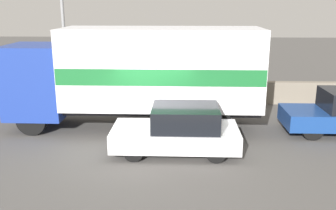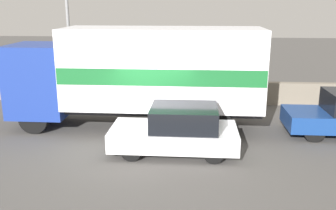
# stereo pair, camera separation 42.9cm
# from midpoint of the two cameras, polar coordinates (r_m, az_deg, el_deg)

# --- Properties ---
(ground_plane) EXTENTS (80.00, 80.00, 0.00)m
(ground_plane) POSITION_cam_midpoint_polar(r_m,az_deg,el_deg) (11.81, -1.60, -6.94)
(ground_plane) COLOR #514F4C
(stone_wall_backdrop) EXTENTS (60.00, 0.35, 1.01)m
(stone_wall_backdrop) POSITION_cam_midpoint_polar(r_m,az_deg,el_deg) (17.29, 0.39, 2.06)
(stone_wall_backdrop) COLOR gray
(stone_wall_backdrop) RESTS_ON ground_plane
(street_lamp) EXTENTS (0.56, 0.28, 6.80)m
(street_lamp) POSITION_cam_midpoint_polar(r_m,az_deg,el_deg) (17.21, -14.36, 13.11)
(street_lamp) COLOR gray
(street_lamp) RESTS_ON ground_plane
(box_truck) EXTENTS (9.00, 2.36, 3.64)m
(box_truck) POSITION_cam_midpoint_polar(r_m,az_deg,el_deg) (13.44, -3.12, 4.95)
(box_truck) COLOR navy
(box_truck) RESTS_ON ground_plane
(car_hatchback) EXTENTS (3.86, 1.83, 1.45)m
(car_hatchback) POSITION_cam_midpoint_polar(r_m,az_deg,el_deg) (11.50, 2.50, -3.84)
(car_hatchback) COLOR silver
(car_hatchback) RESTS_ON ground_plane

